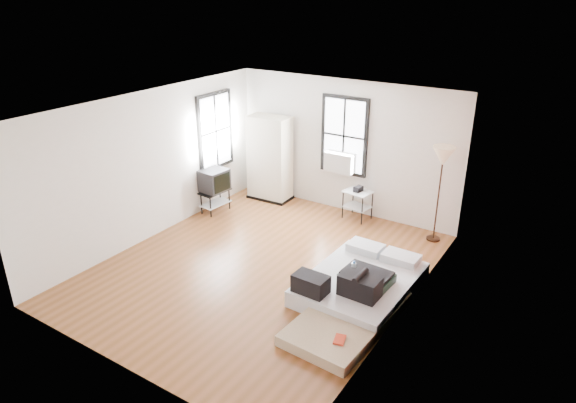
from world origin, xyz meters
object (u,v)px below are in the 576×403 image
Objects in this scene: wardrobe at (270,159)px; mattress_bare at (352,308)px; mattress_main at (360,282)px; tv_stand at (214,182)px; side_table at (358,197)px; floor_lamp at (443,161)px.

mattress_bare is at bearing -42.74° from wardrobe.
mattress_bare is (0.19, -0.64, -0.05)m from mattress_main.
wardrobe is at bearing 142.58° from mattress_bare.
tv_stand is at bearing 159.40° from mattress_bare.
side_table is at bearing 31.48° from tv_stand.
floor_lamp is 4.63m from tv_stand.
mattress_main is 2.92× the size of side_table.
tv_stand is (-4.15, 1.82, 0.54)m from mattress_bare.
floor_lamp is (3.81, -0.00, 0.65)m from wardrobe.
mattress_bare is 2.24× the size of tv_stand.
mattress_bare is at bearing -72.00° from mattress_main.
tv_stand reaches higher than mattress_bare.
mattress_main is at bearing -99.48° from floor_lamp.
mattress_bare is 4.80m from wardrobe.
wardrobe is 2.01× the size of tv_stand.
side_table is (2.15, 0.07, -0.46)m from wardrobe.
mattress_main is 1.13× the size of floor_lamp.
side_table is (-1.25, 2.50, 0.31)m from mattress_main.
mattress_main is 0.99× the size of mattress_bare.
mattress_main is at bearing -37.76° from wardrobe.
tv_stand reaches higher than side_table.
floor_lamp is (1.66, -0.07, 1.11)m from side_table.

